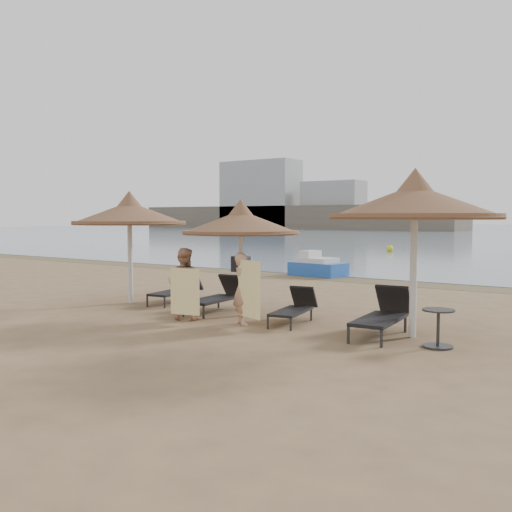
{
  "coord_description": "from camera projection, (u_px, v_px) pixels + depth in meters",
  "views": [
    {
      "loc": [
        7.57,
        -8.67,
        2.2
      ],
      "look_at": [
        0.75,
        1.2,
        1.37
      ],
      "focal_mm": 40.0,
      "sensor_mm": 36.0,
      "label": 1
    }
  ],
  "objects": [
    {
      "name": "palapa_left",
      "position": [
        129.0,
        214.0,
        14.34
      ],
      "size": [
        2.87,
        2.87,
        2.85
      ],
      "rotation": [
        0.0,
        0.0,
        0.34
      ],
      "color": "silver",
      "rests_on": "ground"
    },
    {
      "name": "towel_right",
      "position": [
        249.0,
        289.0,
        11.15
      ],
      "size": [
        0.75,
        0.33,
        1.13
      ],
      "rotation": [
        0.0,
        0.0,
        -0.39
      ],
      "color": "yellow",
      "rests_on": "ground"
    },
    {
      "name": "pedal_boat",
      "position": [
        317.0,
        267.0,
        21.11
      ],
      "size": [
        2.13,
        1.44,
        0.92
      ],
      "rotation": [
        0.0,
        0.0,
        -0.14
      ],
      "color": "#2051B0",
      "rests_on": "ground"
    },
    {
      "name": "lounger_near_right",
      "position": [
        295.0,
        307.0,
        11.81
      ],
      "size": [
        0.8,
        1.67,
        0.72
      ],
      "rotation": [
        0.0,
        0.0,
        0.18
      ],
      "color": "#2A2B2B",
      "rests_on": "ground"
    },
    {
      "name": "ground",
      "position": [
        192.0,
        325.0,
        11.56
      ],
      "size": [
        160.0,
        160.0,
        0.0
      ],
      "primitive_type": "plane",
      "color": "olive",
      "rests_on": "ground"
    },
    {
      "name": "person_left",
      "position": [
        184.0,
        278.0,
        12.13
      ],
      "size": [
        0.96,
        0.79,
        1.78
      ],
      "primitive_type": "imported",
      "rotation": [
        0.0,
        0.0,
        3.51
      ],
      "color": "tan",
      "rests_on": "ground"
    },
    {
      "name": "lounger_far_right",
      "position": [
        384.0,
        314.0,
        10.6
      ],
      "size": [
        0.8,
        2.0,
        0.87
      ],
      "rotation": [
        0.0,
        0.0,
        0.08
      ],
      "color": "#2A2B2B",
      "rests_on": "ground"
    },
    {
      "name": "bag_patterned",
      "position": [
        246.0,
        264.0,
        12.7
      ],
      "size": [
        0.29,
        0.18,
        0.35
      ],
      "rotation": [
        0.0,
        0.0,
        0.37
      ],
      "color": "silver",
      "rests_on": "ground"
    },
    {
      "name": "towel_left",
      "position": [
        185.0,
        292.0,
        11.66
      ],
      "size": [
        0.68,
        0.15,
        0.96
      ],
      "rotation": [
        0.0,
        0.0,
        0.19
      ],
      "color": "yellow",
      "rests_on": "ground"
    },
    {
      "name": "person_right",
      "position": [
        242.0,
        283.0,
        11.55
      ],
      "size": [
        0.93,
        0.88,
        1.7
      ],
      "primitive_type": "imported",
      "rotation": [
        0.0,
        0.0,
        2.47
      ],
      "color": "tan",
      "rests_on": "ground"
    },
    {
      "name": "side_table",
      "position": [
        438.0,
        330.0,
        9.56
      ],
      "size": [
        0.54,
        0.54,
        0.65
      ],
      "rotation": [
        0.0,
        0.0,
        -0.18
      ],
      "color": "#2A2B2B",
      "rests_on": "ground"
    },
    {
      "name": "wet_sand_strip",
      "position": [
        375.0,
        281.0,
        19.28
      ],
      "size": [
        200.0,
        1.6,
        0.01
      ],
      "primitive_type": "cube",
      "color": "brown",
      "rests_on": "ground"
    },
    {
      "name": "lounger_near_left",
      "position": [
        219.0,
        295.0,
        13.22
      ],
      "size": [
        0.74,
        1.87,
        0.82
      ],
      "rotation": [
        0.0,
        0.0,
        0.07
      ],
      "color": "#2A2B2B",
      "rests_on": "ground"
    },
    {
      "name": "palapa_center",
      "position": [
        241.0,
        223.0,
        12.49
      ],
      "size": [
        2.6,
        2.6,
        2.58
      ],
      "rotation": [
        0.0,
        0.0,
        0.08
      ],
      "color": "silver",
      "rests_on": "ground"
    },
    {
      "name": "far_shore",
      "position": [
        398.0,
        212.0,
        89.46
      ],
      "size": [
        150.0,
        54.8,
        12.0
      ],
      "color": "#695C4A",
      "rests_on": "ground"
    },
    {
      "name": "bag_dark",
      "position": [
        236.0,
        264.0,
        12.42
      ],
      "size": [
        0.25,
        0.12,
        0.34
      ],
      "rotation": [
        0.0,
        0.0,
        0.15
      ],
      "color": "black",
      "rests_on": "ground"
    },
    {
      "name": "palapa_right",
      "position": [
        415.0,
        203.0,
        10.23
      ],
      "size": [
        3.1,
        3.1,
        3.07
      ],
      "rotation": [
        0.0,
        0.0,
        0.32
      ],
      "color": "silver",
      "rests_on": "ground"
    },
    {
      "name": "lounger_far_left",
      "position": [
        178.0,
        289.0,
        14.56
      ],
      "size": [
        0.79,
        1.79,
        0.77
      ],
      "rotation": [
        0.0,
        0.0,
        0.13
      ],
      "color": "#2A2B2B",
      "rests_on": "ground"
    },
    {
      "name": "buoy_left",
      "position": [
        390.0,
        249.0,
        35.27
      ],
      "size": [
        0.41,
        0.41,
        0.41
      ],
      "primitive_type": "sphere",
      "color": "#D5CE0E",
      "rests_on": "ground"
    }
  ]
}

